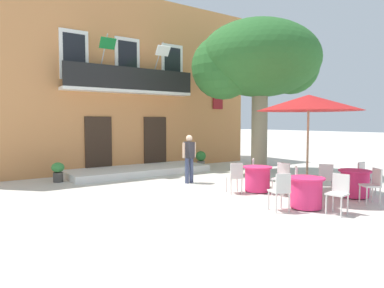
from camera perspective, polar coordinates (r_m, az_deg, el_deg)
ground_plane at (r=11.18m, az=4.11°, el=-7.07°), size 120.00×120.00×0.00m
building_facade at (r=16.76m, az=-13.54°, el=9.31°), size 13.00×5.09×7.50m
entrance_step_platform at (r=14.04m, az=-8.82°, el=-4.37°), size 5.66×2.08×0.25m
plane_tree at (r=14.12m, az=10.95°, el=13.25°), size 5.11×4.48×6.07m
cafe_table_near_tree at (r=10.46m, az=10.84°, el=-5.70°), size 0.86×0.86×0.76m
cafe_chair_near_tree_0 at (r=11.18m, az=10.67°, el=-4.37°), size 0.56×0.56×0.91m
cafe_chair_near_tree_1 at (r=10.06m, az=7.21°, el=-5.25°), size 0.51×0.51×0.91m
cafe_chair_near_tree_2 at (r=10.15m, az=14.73°, el=-5.26°), size 0.49×0.49×0.91m
cafe_table_middle at (r=10.54m, az=25.48°, el=-5.93°), size 0.86×0.86×0.76m
cafe_chair_middle_0 at (r=11.22m, az=26.82°, el=-4.69°), size 0.43×0.43×0.91m
cafe_chair_middle_1 at (r=10.41m, az=21.39°, el=-5.17°), size 0.56×0.56×0.91m
cafe_chair_middle_2 at (r=9.90m, az=27.91°, el=-5.80°), size 0.55×0.55×0.91m
cafe_table_front at (r=8.78m, az=18.48°, el=-7.65°), size 0.86×0.86×0.76m
cafe_chair_front_0 at (r=9.48m, az=17.57°, el=-5.95°), size 0.57×0.57×0.91m
cafe_chair_front_1 at (r=8.28m, az=14.55°, el=-7.30°), size 0.50×0.50×0.91m
cafe_chair_front_2 at (r=8.50m, az=23.24°, el=-7.19°), size 0.46×0.46×0.91m
cafe_umbrella at (r=10.17m, az=18.85°, el=6.45°), size 2.90×2.90×2.85m
ground_planter_left at (r=12.76m, az=-21.43°, el=-4.21°), size 0.43×0.43×0.68m
ground_planter_right at (r=15.73m, az=1.47°, el=-2.39°), size 0.46×0.46×0.74m
pedestrian_near_entrance at (r=11.65m, az=-0.47°, el=-2.01°), size 0.53×0.36×1.64m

